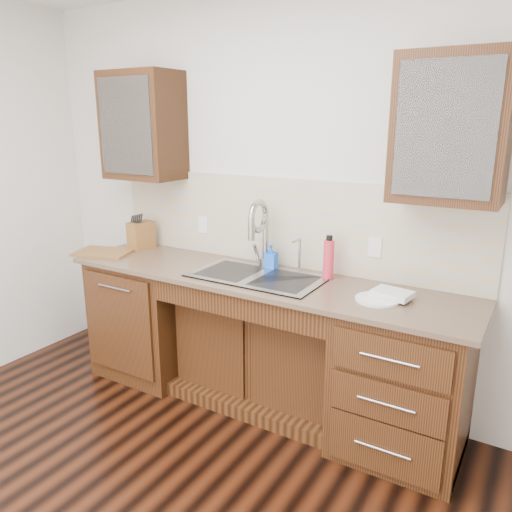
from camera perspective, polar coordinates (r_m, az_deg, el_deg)
The scene contains 23 objects.
wall_back at distance 3.38m, azimuth 3.51°, elevation 6.46°, with size 4.00×0.10×2.70m, color silver.
base_cabinet_left at distance 3.88m, azimuth -11.90°, elevation -6.65°, with size 0.70×0.62×0.88m, color #593014.
base_cabinet_center at distance 3.46m, azimuth 1.13°, elevation -10.75°, with size 1.20×0.44×0.70m, color #593014.
base_cabinet_right at distance 3.03m, azimuth 16.45°, elevation -13.51°, with size 0.70×0.62×0.88m, color #593014.
countertop at distance 3.17m, azimuth 0.23°, elevation -2.60°, with size 2.70×0.65×0.03m, color #84705B.
backsplash at distance 3.36m, azimuth 2.98°, elevation 3.88°, with size 2.70×0.02×0.59m, color beige.
sink at distance 3.18m, azimuth 0.09°, elevation -3.87°, with size 0.84×0.46×0.19m, color #9E9EA5.
faucet at distance 3.32m, azimuth 1.09°, elevation 2.11°, with size 0.04×0.04×0.40m, color #999993.
filter_tap at distance 3.24m, azimuth 5.01°, elevation 0.23°, with size 0.02×0.02×0.24m, color #999993.
upper_cabinet_left at distance 3.77m, azimuth -12.77°, elevation 14.29°, with size 0.55×0.34×0.75m, color #593014.
upper_cabinet_right at distance 2.79m, azimuth 21.46°, elevation 13.35°, with size 0.55×0.34×0.75m, color #593014.
outlet_left at distance 3.70m, azimuth -6.06°, elevation 3.57°, with size 0.08×0.01×0.12m, color white.
outlet_right at distance 3.12m, azimuth 13.44°, elevation 0.97°, with size 0.08×0.01×0.12m, color white.
soap_bottle at distance 3.30m, azimuth 1.74°, elevation -0.10°, with size 0.07×0.08×0.17m, color blue.
water_bottle at distance 3.12m, azimuth 8.29°, elevation -0.41°, with size 0.07×0.07×0.25m, color red.
plate at distance 2.83m, azimuth 13.68°, elevation -4.85°, with size 0.24×0.24×0.01m, color white.
dish_towel at distance 2.86m, azimuth 15.30°, elevation -4.18°, with size 0.21×0.15×0.03m, color beige.
knife_block at distance 3.91m, azimuth -12.98°, elevation 2.31°, with size 0.12×0.19×0.21m, color olive.
cutting_board at distance 3.87m, azimuth -17.01°, elevation 0.42°, with size 0.40×0.28×0.02m, color brown.
cup_left_a at distance 3.85m, azimuth -13.96°, elevation 13.48°, with size 0.12×0.12×0.10m, color white.
cup_left_b at distance 3.68m, azimuth -11.11°, elevation 13.45°, with size 0.09×0.09×0.08m, color white.
cup_right_a at distance 2.80m, azimuth 19.93°, elevation 12.36°, with size 0.11×0.11×0.09m, color white.
cup_right_b at distance 2.77m, azimuth 23.85°, elevation 11.99°, with size 0.10×0.10×0.09m, color silver.
Camera 1 is at (1.54, -1.17, 1.88)m, focal length 35.00 mm.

